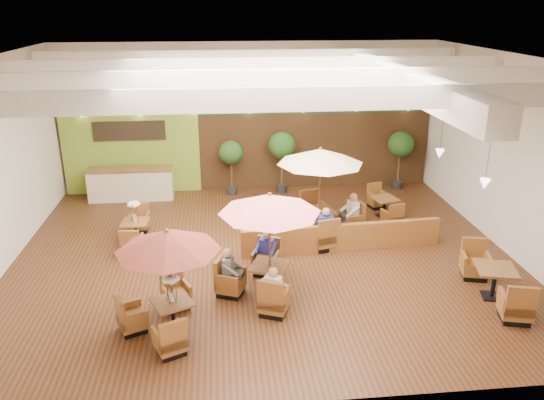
{
  "coord_description": "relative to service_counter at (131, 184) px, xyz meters",
  "views": [
    {
      "loc": [
        -1.14,
        -13.6,
        6.82
      ],
      "look_at": [
        0.3,
        0.5,
        1.5
      ],
      "focal_mm": 35.0,
      "sensor_mm": 36.0,
      "label": 1
    }
  ],
  "objects": [
    {
      "name": "table_4",
      "position": [
        9.8,
        -7.94,
        -0.2
      ],
      "size": [
        1.1,
        2.82,
        1.01
      ],
      "rotation": [
        0.0,
        0.0,
        -0.24
      ],
      "color": "brown",
      "rests_on": "ground"
    },
    {
      "name": "diner_4",
      "position": [
        7.25,
        -3.8,
        0.2
      ],
      "size": [
        0.39,
        0.45,
        0.86
      ],
      "rotation": [
        0.0,
        0.0,
        1.75
      ],
      "color": "white",
      "rests_on": "ground"
    },
    {
      "name": "diner_1",
      "position": [
        4.38,
        -6.19,
        0.16
      ],
      "size": [
        0.42,
        0.4,
        0.76
      ],
      "rotation": [
        0.0,
        0.0,
        2.69
      ],
      "color": "#2732AB",
      "rests_on": "ground"
    },
    {
      "name": "diner_2",
      "position": [
        3.41,
        -7.16,
        0.17
      ],
      "size": [
        0.38,
        0.42,
        0.79
      ],
      "rotation": [
        0.0,
        0.0,
        4.46
      ],
      "color": "slate",
      "rests_on": "ground"
    },
    {
      "name": "booth_divider",
      "position": [
        6.71,
        -4.99,
        -0.17
      ],
      "size": [
        5.9,
        0.56,
        0.82
      ],
      "primitive_type": "cube",
      "rotation": [
        0.0,
        0.0,
        0.06
      ],
      "color": "brown",
      "rests_on": "ground"
    },
    {
      "name": "topiary_0",
      "position": [
        3.67,
        0.2,
        0.95
      ],
      "size": [
        0.89,
        0.89,
        2.06
      ],
      "color": "black",
      "rests_on": "ground"
    },
    {
      "name": "table_0",
      "position": [
        2.06,
        -8.5,
        1.16
      ],
      "size": [
        2.39,
        2.53,
        2.43
      ],
      "rotation": [
        0.0,
        0.0,
        0.42
      ],
      "color": "brown",
      "rests_on": "ground"
    },
    {
      "name": "diner_3",
      "position": [
        6.22,
        -4.83,
        0.19
      ],
      "size": [
        0.43,
        0.35,
        0.85
      ],
      "rotation": [
        0.0,
        0.0,
        0.08
      ],
      "color": "#2732AB",
      "rests_on": "ground"
    },
    {
      "name": "service_counter",
      "position": [
        0.0,
        0.0,
        0.0
      ],
      "size": [
        3.0,
        0.75,
        1.18
      ],
      "color": "beige",
      "rests_on": "ground"
    },
    {
      "name": "diner_0",
      "position": [
        4.38,
        -8.13,
        0.16
      ],
      "size": [
        0.43,
        0.42,
        0.77
      ],
      "rotation": [
        0.0,
        0.0,
        -0.49
      ],
      "color": "white",
      "rests_on": "ground"
    },
    {
      "name": "table_5",
      "position": [
        8.7,
        -2.59,
        -0.26
      ],
      "size": [
        0.92,
        2.37,
        0.85
      ],
      "rotation": [
        0.0,
        0.0,
        0.24
      ],
      "color": "brown",
      "rests_on": "ground"
    },
    {
      "name": "table_3",
      "position": [
        0.67,
        -3.81,
        -0.09
      ],
      "size": [
        0.81,
        2.3,
        1.45
      ],
      "rotation": [
        0.0,
        0.0,
        -0.07
      ],
      "color": "brown",
      "rests_on": "ground"
    },
    {
      "name": "room",
      "position": [
        4.65,
        -3.88,
        3.05
      ],
      "size": [
        14.04,
        14.0,
        5.52
      ],
      "color": "#381E0F",
      "rests_on": "ground"
    },
    {
      "name": "table_2",
      "position": [
        6.22,
        -3.8,
        1.31
      ],
      "size": [
        2.87,
        2.87,
        2.81
      ],
      "rotation": [
        0.0,
        0.0,
        0.24
      ],
      "color": "brown",
      "rests_on": "ground"
    },
    {
      "name": "topiary_1",
      "position": [
        5.56,
        0.2,
        1.15
      ],
      "size": [
        1.0,
        1.0,
        2.33
      ],
      "color": "black",
      "rests_on": "ground"
    },
    {
      "name": "topiary_2",
      "position": [
        10.1,
        0.2,
        1.09
      ],
      "size": [
        0.97,
        0.97,
        2.25
      ],
      "color": "black",
      "rests_on": "ground"
    },
    {
      "name": "table_1",
      "position": [
        4.32,
        -7.16,
        1.33
      ],
      "size": [
        2.61,
        2.77,
        2.66
      ],
      "rotation": [
        0.0,
        0.0,
        -0.39
      ],
      "color": "brown",
      "rests_on": "ground"
    }
  ]
}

